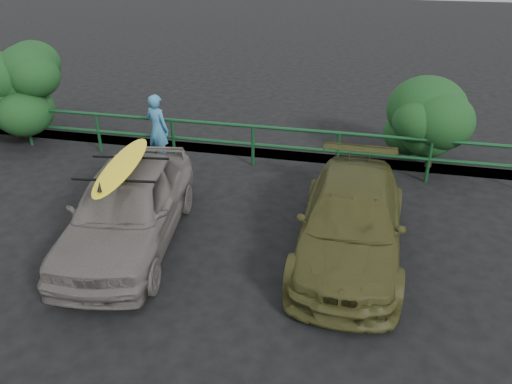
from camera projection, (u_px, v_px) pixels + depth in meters
ground at (121, 288)px, 7.91m from camera, size 80.00×80.00×0.00m
guardrail at (212, 142)px, 11.99m from camera, size 14.00×0.08×1.04m
shrub_left at (39, 97)px, 12.95m from camera, size 3.20×2.40×2.41m
shrub_right at (431, 132)px, 11.23m from camera, size 3.20×2.40×2.00m
sedan at (128, 207)px, 8.75m from camera, size 2.27×4.44×1.45m
olive_vehicle at (351, 222)px, 8.50m from camera, size 1.82×4.33×1.25m
man at (158, 129)px, 11.84m from camera, size 0.72×0.60×1.70m
roof_rack at (122, 168)px, 8.41m from camera, size 1.50×1.14×0.05m
surfboard at (122, 165)px, 8.38m from camera, size 0.84×2.50×0.07m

